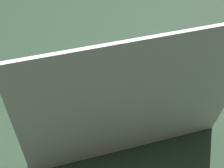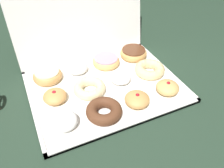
{
  "view_description": "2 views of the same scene",
  "coord_description": "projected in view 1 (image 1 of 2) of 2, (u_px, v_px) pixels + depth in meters",
  "views": [
    {
      "loc": [
        0.2,
        0.75,
        0.79
      ],
      "look_at": [
        -0.02,
        -0.01,
        0.05
      ],
      "focal_mm": 52.26,
      "sensor_mm": 36.0,
      "label": 1
    },
    {
      "loc": [
        -0.25,
        -0.62,
        0.58
      ],
      "look_at": [
        0.01,
        -0.04,
        0.05
      ],
      "focal_mm": 37.18,
      "sensor_mm": 36.0,
      "label": 2
    }
  ],
  "objects": [
    {
      "name": "powdered_filled_donut_9",
      "position": [
        138.0,
        114.0,
        1.0
      ],
      "size": [
        0.08,
        0.08,
        0.04
      ],
      "color": "white",
      "rests_on": "donut_box"
    },
    {
      "name": "powdered_filled_donut_0",
      "position": [
        147.0,
        57.0,
        1.21
      ],
      "size": [
        0.09,
        0.09,
        0.05
      ],
      "color": "white",
      "rests_on": "donut_box"
    },
    {
      "name": "pink_frosted_donut_10",
      "position": [
        99.0,
        124.0,
        0.98
      ],
      "size": [
        0.11,
        0.11,
        0.04
      ],
      "color": "tan",
      "rests_on": "donut_box"
    },
    {
      "name": "glazed_ring_donut_8",
      "position": [
        174.0,
        106.0,
        1.03
      ],
      "size": [
        0.11,
        0.11,
        0.04
      ],
      "color": "tan",
      "rests_on": "donut_box"
    },
    {
      "name": "chocolate_cake_ring_donut_1",
      "position": [
        112.0,
        63.0,
        1.19
      ],
      "size": [
        0.12,
        0.12,
        0.04
      ],
      "color": "#59331E",
      "rests_on": "donut_box"
    },
    {
      "name": "cruller_donut_5",
      "position": [
        124.0,
        86.0,
        1.1
      ],
      "size": [
        0.12,
        0.12,
        0.04
      ],
      "color": "beige",
      "rests_on": "donut_box"
    },
    {
      "name": "jelly_filled_donut_3",
      "position": [
        43.0,
        77.0,
        1.13
      ],
      "size": [
        0.08,
        0.08,
        0.05
      ],
      "color": "tan",
      "rests_on": "donut_box"
    },
    {
      "name": "box_lid_open",
      "position": [
        134.0,
        105.0,
        0.77
      ],
      "size": [
        0.55,
        0.08,
        0.44
      ],
      "primitive_type": "cube",
      "rotation": [
        1.4,
        0.0,
        0.0
      ],
      "color": "white",
      "rests_on": "ground"
    },
    {
      "name": "powdered_filled_donut_6",
      "position": [
        87.0,
        94.0,
        1.07
      ],
      "size": [
        0.08,
        0.08,
        0.04
      ],
      "color": "white",
      "rests_on": "donut_box"
    },
    {
      "name": "jelly_filled_donut_2",
      "position": [
        79.0,
        69.0,
        1.16
      ],
      "size": [
        0.09,
        0.09,
        0.05
      ],
      "color": "tan",
      "rests_on": "donut_box"
    },
    {
      "name": "jelly_filled_donut_4",
      "position": [
        159.0,
        79.0,
        1.12
      ],
      "size": [
        0.08,
        0.08,
        0.05
      ],
      "color": "tan",
      "rests_on": "donut_box"
    },
    {
      "name": "ground_plane",
      "position": [
        106.0,
        97.0,
        1.1
      ],
      "size": [
        3.0,
        3.0,
        0.0
      ],
      "primitive_type": "plane",
      "color": "#233828"
    },
    {
      "name": "cruller_donut_7",
      "position": [
        47.0,
        102.0,
        1.04
      ],
      "size": [
        0.12,
        0.12,
        0.04
      ],
      "color": "#EACC8C",
      "rests_on": "donut_box"
    },
    {
      "name": "donut_box",
      "position": [
        106.0,
        96.0,
        1.1
      ],
      "size": [
        0.55,
        0.43,
        0.01
      ],
      "color": "white",
      "rests_on": "ground"
    },
    {
      "name": "chocolate_frosted_donut_11",
      "position": [
        55.0,
        134.0,
        0.95
      ],
      "size": [
        0.12,
        0.12,
        0.04
      ],
      "color": "tan",
      "rests_on": "donut_box"
    }
  ]
}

